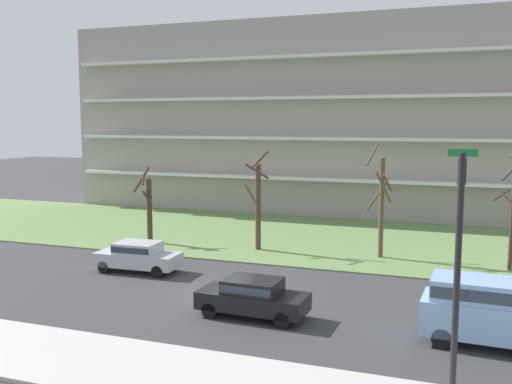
# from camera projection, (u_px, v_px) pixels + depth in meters

# --- Properties ---
(ground) EXTENTS (160.00, 160.00, 0.00)m
(ground) POSITION_uv_depth(u_px,v_px,m) (221.00, 297.00, 25.67)
(ground) COLOR #38383A
(sidewalk_curb_near) EXTENTS (80.00, 4.00, 0.15)m
(sidewalk_curb_near) POSITION_uv_depth(u_px,v_px,m) (121.00, 367.00, 18.20)
(sidewalk_curb_near) COLOR #BCB7AD
(sidewalk_curb_near) RESTS_ON ground
(grass_lawn_strip) EXTENTS (80.00, 16.00, 0.08)m
(grass_lawn_strip) POSITION_uv_depth(u_px,v_px,m) (304.00, 237.00, 38.73)
(grass_lawn_strip) COLOR #66844C
(grass_lawn_strip) RESTS_ON ground
(apartment_building) EXTENTS (47.36, 14.70, 16.12)m
(apartment_building) POSITION_uv_depth(u_px,v_px,m) (348.00, 118.00, 51.62)
(apartment_building) COLOR #9E938C
(apartment_building) RESTS_ON ground
(tree_far_left) EXTENTS (1.26, 1.43, 4.87)m
(tree_far_left) POSITION_uv_depth(u_px,v_px,m) (149.00, 207.00, 36.73)
(tree_far_left) COLOR #423023
(tree_far_left) RESTS_ON ground
(tree_left) EXTENTS (1.72, 1.54, 6.07)m
(tree_left) POSITION_uv_depth(u_px,v_px,m) (258.00, 203.00, 34.46)
(tree_left) COLOR #4C3828
(tree_left) RESTS_ON ground
(tree_center) EXTENTS (1.54, 1.55, 6.57)m
(tree_center) POSITION_uv_depth(u_px,v_px,m) (381.00, 203.00, 32.51)
(tree_center) COLOR brown
(tree_center) RESTS_ON ground
(sedan_black_near_left) EXTENTS (4.46, 1.95, 1.57)m
(sedan_black_near_left) POSITION_uv_depth(u_px,v_px,m) (253.00, 296.00, 22.94)
(sedan_black_near_left) COLOR black
(sedan_black_near_left) RESTS_ON ground
(sedan_silver_center_left) EXTENTS (4.47, 1.97, 1.57)m
(sedan_silver_center_left) POSITION_uv_depth(u_px,v_px,m) (138.00, 255.00, 29.87)
(sedan_silver_center_left) COLOR #B7BABF
(sedan_silver_center_left) RESTS_ON ground
(van_blue_center_right) EXTENTS (5.29, 2.25, 2.36)m
(van_blue_center_right) POSITION_uv_depth(u_px,v_px,m) (500.00, 308.00, 19.79)
(van_blue_center_right) COLOR #8CB2E0
(van_blue_center_right) RESTS_ON ground
(traffic_signal_mast) EXTENTS (0.90, 5.06, 6.99)m
(traffic_signal_mast) POSITION_uv_depth(u_px,v_px,m) (459.00, 226.00, 17.06)
(traffic_signal_mast) COLOR black
(traffic_signal_mast) RESTS_ON ground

